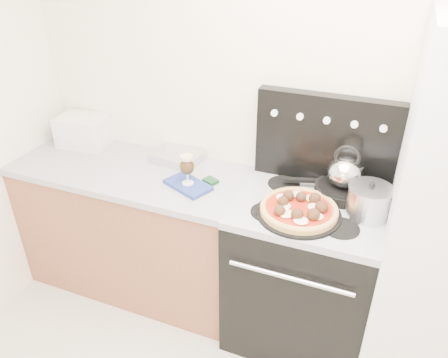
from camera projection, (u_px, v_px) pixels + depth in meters
The scene contains 15 objects.
room_shell at pixel (237, 254), 1.41m from camera, with size 3.52×3.01×2.52m.
base_cabinet at pixel (138, 230), 2.88m from camera, with size 1.45×0.60×0.86m, color brown.
countertop at pixel (130, 171), 2.65m from camera, with size 1.48×0.63×0.04m, color #A5A5AE.
stove_body at pixel (302, 274), 2.50m from camera, with size 0.76×0.65×0.88m, color black.
cooktop at pixel (310, 208), 2.27m from camera, with size 0.76×0.65×0.04m, color #ADADB2.
backguard at pixel (325, 140), 2.35m from camera, with size 0.76×0.08×0.50m, color black.
toaster_oven at pixel (84, 131), 2.88m from camera, with size 0.31×0.23×0.19m, color silver.
foil_sheet at pixel (177, 157), 2.71m from camera, with size 0.30×0.22×0.06m, color white.
oven_mitt at pixel (188, 185), 2.44m from camera, with size 0.26×0.15×0.02m, color navy.
beer_glass at pixel (187, 170), 2.39m from camera, with size 0.08×0.08×0.18m, color #34200F, non-canonical shape.
pizza_pan at pixel (298, 213), 2.18m from camera, with size 0.42×0.42×0.01m, color black.
pizza at pixel (299, 208), 2.16m from camera, with size 0.38×0.38×0.05m, color tan, non-canonical shape.
skillet at pixel (342, 190), 2.33m from camera, with size 0.29×0.29×0.05m, color black.
tea_kettle at pixel (345, 170), 2.26m from camera, with size 0.18×0.18×0.20m, color white, non-canonical shape.
stock_pot at pixel (369, 202), 2.14m from camera, with size 0.21×0.21×0.15m, color silver.
Camera 1 is at (0.37, -0.74, 2.17)m, focal length 35.00 mm.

